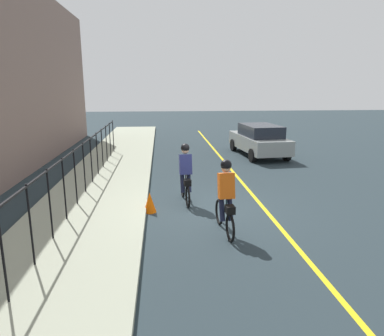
{
  "coord_description": "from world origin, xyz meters",
  "views": [
    {
      "loc": [
        -9.54,
        1.34,
        3.49
      ],
      "look_at": [
        1.01,
        0.41,
        1.0
      ],
      "focal_mm": 32.92,
      "sensor_mm": 36.0,
      "label": 1
    }
  ],
  "objects_px": {
    "cyclist_follow": "(226,198)",
    "patrol_sedan": "(259,140)",
    "cyclist_lead": "(185,174)",
    "traffic_cone_near": "(150,202)"
  },
  "relations": [
    {
      "from": "cyclist_follow",
      "to": "patrol_sedan",
      "type": "bearing_deg",
      "value": -24.47
    },
    {
      "from": "cyclist_follow",
      "to": "cyclist_lead",
      "type": "bearing_deg",
      "value": 13.99
    },
    {
      "from": "patrol_sedan",
      "to": "cyclist_follow",
      "type": "bearing_deg",
      "value": 154.43
    },
    {
      "from": "cyclist_follow",
      "to": "traffic_cone_near",
      "type": "height_order",
      "value": "cyclist_follow"
    },
    {
      "from": "cyclist_follow",
      "to": "traffic_cone_near",
      "type": "xyz_separation_m",
      "value": [
        1.64,
        1.85,
        -0.62
      ]
    },
    {
      "from": "cyclist_lead",
      "to": "patrol_sedan",
      "type": "height_order",
      "value": "cyclist_lead"
    },
    {
      "from": "cyclist_lead",
      "to": "traffic_cone_near",
      "type": "xyz_separation_m",
      "value": [
        -0.72,
        1.06,
        -0.62
      ]
    },
    {
      "from": "cyclist_lead",
      "to": "traffic_cone_near",
      "type": "distance_m",
      "value": 1.42
    },
    {
      "from": "cyclist_lead",
      "to": "traffic_cone_near",
      "type": "height_order",
      "value": "cyclist_lead"
    },
    {
      "from": "patrol_sedan",
      "to": "traffic_cone_near",
      "type": "bearing_deg",
      "value": 140.32
    }
  ]
}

